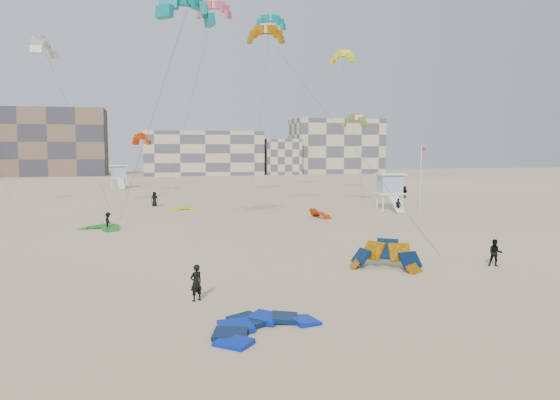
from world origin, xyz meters
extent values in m
plane|color=beige|center=(0.00, 0.00, 0.00)|extent=(320.00, 320.00, 0.00)
imported|color=black|center=(-2.25, 1.39, 0.86)|extent=(0.75, 0.67, 1.73)
imported|color=black|center=(15.94, 4.82, 0.83)|extent=(1.01, 0.95, 1.65)
imported|color=black|center=(-7.95, 25.96, 0.78)|extent=(0.74, 1.09, 1.56)
imported|color=black|center=(22.40, 31.61, 0.83)|extent=(0.66, 1.05, 1.67)
imported|color=black|center=(-3.83, 45.50, 0.92)|extent=(1.03, 0.83, 1.83)
imported|color=black|center=(31.83, 49.23, 0.87)|extent=(0.67, 1.65, 1.74)
cylinder|color=#3F3F3F|center=(-4.11, 21.57, 9.19)|extent=(5.62, 6.77, 16.39)
cylinder|color=#3F3F3F|center=(9.67, 18.05, 9.82)|extent=(4.28, 28.15, 17.66)
cylinder|color=#3F3F3F|center=(-11.38, 35.15, 9.22)|extent=(6.57, 5.22, 16.45)
cylinder|color=#3F3F3F|center=(0.76, 47.01, 12.55)|extent=(6.12, 3.16, 23.10)
cylinder|color=#3F3F3F|center=(19.25, 35.57, 5.71)|extent=(1.37, 6.85, 9.43)
cylinder|color=#3F3F3F|center=(24.82, 52.61, 10.46)|extent=(4.78, 4.18, 18.93)
cylinder|color=#3F3F3F|center=(11.97, 56.44, 13.36)|extent=(3.24, 2.11, 24.73)
cylinder|color=#3F3F3F|center=(-6.47, 63.11, 4.76)|extent=(1.88, 7.48, 7.54)
cube|color=white|center=(22.91, 35.02, 1.95)|extent=(3.23, 3.23, 0.15)
cube|color=#90ADC4|center=(22.91, 35.02, 3.07)|extent=(2.65, 2.65, 2.09)
cube|color=white|center=(22.91, 35.02, 4.20)|extent=(3.34, 3.34, 0.17)
cube|color=white|center=(22.91, 32.20, 0.94)|extent=(1.37, 3.06, 1.73)
cube|color=white|center=(-9.90, 79.31, 1.93)|extent=(3.39, 3.39, 0.14)
cube|color=#90ADC4|center=(-9.90, 79.31, 3.04)|extent=(2.78, 2.78, 2.07)
cube|color=white|center=(-9.90, 79.31, 4.15)|extent=(3.51, 3.51, 0.17)
cube|color=white|center=(-9.90, 76.52, 0.93)|extent=(1.57, 3.07, 1.71)
cylinder|color=white|center=(26.48, 34.35, 3.78)|extent=(0.09, 0.09, 7.55)
cube|color=red|center=(26.76, 34.35, 7.08)|extent=(0.57, 0.02, 0.38)
cube|color=brown|center=(-30.00, 134.00, 9.00)|extent=(28.00, 14.00, 18.00)
cube|color=#C9B893|center=(10.00, 130.00, 6.00)|extent=(32.00, 16.00, 12.00)
cube|color=#C9B893|center=(50.00, 132.00, 8.00)|extent=(26.00, 14.00, 16.00)
cube|color=#C9B893|center=(32.00, 128.00, 5.00)|extent=(10.00, 10.00, 10.00)
camera|label=1|loc=(-4.19, -23.76, 7.05)|focal=35.00mm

